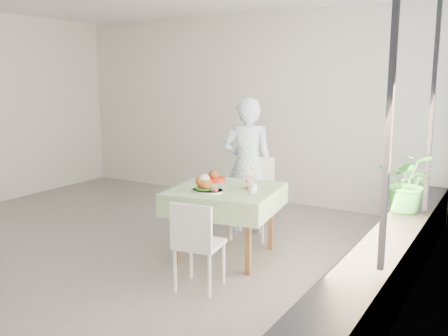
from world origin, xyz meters
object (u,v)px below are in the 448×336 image
Objects in this scene: chair_near at (199,262)px; potted_plant at (409,182)px; main_dish at (206,186)px; juice_cup_orange at (250,183)px; diner at (247,166)px; cafe_table at (226,214)px; chair_far at (251,213)px.

chair_near is 2.31m from potted_plant.
main_dish is (-0.30, 0.58, 0.55)m from chair_near.
potted_plant is at bearing 31.16° from juice_cup_orange.
cafe_table is at bearing 80.28° from diner.
cafe_table is 0.72× the size of diner.
chair_near is 1.29× the size of potted_plant.
cafe_table is 4.43× the size of juice_cup_orange.
chair_near is 0.50× the size of diner.
juice_cup_orange is at bearing -64.03° from chair_far.
juice_cup_orange is (0.24, 0.07, 0.34)m from cafe_table.
chair_near is at bearing -92.43° from juice_cup_orange.
diner is at bearing 134.80° from chair_far.
diner is 4.89× the size of main_dish.
diner reaches higher than juice_cup_orange.
main_dish is 0.45m from juice_cup_orange.
juice_cup_orange is (0.45, -0.78, -0.02)m from diner.
chair_near reaches higher than cafe_table.
potted_plant is (1.39, 0.84, 0.01)m from juice_cup_orange.
main_dish is (0.11, -1.09, -0.02)m from diner.
main_dish is at bearing 117.01° from chair_near.
main_dish is at bearing -137.04° from juice_cup_orange.
chair_far is 2.78× the size of main_dish.
potted_plant is at bearing 29.24° from cafe_table.
diner is (-0.41, 1.67, 0.57)m from chair_near.
chair_near is at bearing -75.95° from cafe_table.
chair_near is (0.28, -1.55, -0.04)m from chair_far.
diner reaches higher than potted_plant.
potted_plant is (1.72, 1.15, 0.02)m from main_dish.
main_dish is 0.53× the size of potted_plant.
main_dish is 1.25× the size of juice_cup_orange.
diner is 0.90m from juice_cup_orange.
main_dish reaches higher than chair_near.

